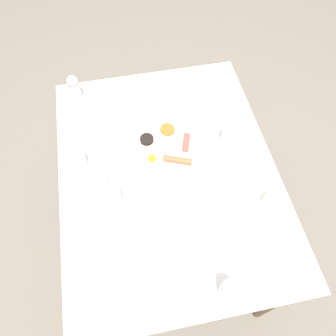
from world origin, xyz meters
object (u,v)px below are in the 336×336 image
teapot_far (105,199)px  salt_grinder (74,87)px  water_glass_short (232,135)px  pepper_grinder (227,289)px  teapot_near (184,219)px  teacup_with_saucer_left (156,97)px  napkin_folded (222,112)px  fork_by_plate (161,287)px  breakfast_plate (166,148)px  knife_by_plate (103,121)px  creamer_jug (272,202)px  water_glass_tall (75,163)px

teapot_far → salt_grinder: (0.07, -0.53, 0.02)m
water_glass_short → pepper_grinder: pepper_grinder is taller
teapot_near → water_glass_short: bearing=89.1°
teacup_with_saucer_left → water_glass_short: water_glass_short is taller
napkin_folded → fork_by_plate: 0.75m
teapot_far → water_glass_short: 0.54m
breakfast_plate → napkin_folded: bearing=-153.2°
fork_by_plate → knife_by_plate: size_ratio=0.95×
teacup_with_saucer_left → fork_by_plate: teacup_with_saucer_left is taller
creamer_jug → knife_by_plate: 0.74m
salt_grinder → fork_by_plate: salt_grinder is taller
teapot_far → fork_by_plate: size_ratio=1.24×
napkin_folded → fork_by_plate: bearing=59.1°
teapot_near → fork_by_plate: size_ratio=1.01×
water_glass_short → pepper_grinder: size_ratio=0.73×
pepper_grinder → napkin_folded: size_ratio=0.92×
water_glass_tall → creamer_jug: water_glass_tall is taller
breakfast_plate → knife_by_plate: (0.23, -0.19, -0.01)m
pepper_grinder → napkin_folded: bearing=-105.7°
teapot_near → knife_by_plate: teapot_near is taller
creamer_jug → teacup_with_saucer_left: bearing=-61.0°
breakfast_plate → pepper_grinder: (-0.07, 0.56, 0.06)m
napkin_folded → knife_by_plate: size_ratio=0.83×
water_glass_tall → water_glass_short: bearing=-179.5°
water_glass_tall → water_glass_short: size_ratio=0.94×
breakfast_plate → pepper_grinder: size_ratio=2.53×
water_glass_tall → breakfast_plate: bearing=-176.1°
pepper_grinder → knife_by_plate: 0.81m
teapot_near → creamer_jug: (-0.32, -0.01, -0.02)m
teapot_far → salt_grinder: bearing=-165.1°
salt_grinder → creamer_jug: bearing=134.8°
breakfast_plate → creamer_jug: bearing=135.9°
creamer_jug → fork_by_plate: creamer_jug is taller
teapot_near → salt_grinder: salt_grinder is taller
water_glass_short → creamer_jug: size_ratio=1.02×
teapot_near → fork_by_plate: (0.12, 0.19, -0.04)m
teapot_far → teacup_with_saucer_left: teapot_far is taller
breakfast_plate → fork_by_plate: (0.11, 0.51, -0.01)m
water_glass_short → napkin_folded: size_ratio=0.67×
teapot_near → water_glass_tall: teapot_near is taller
water_glass_tall → pepper_grinder: 0.68m
knife_by_plate → teacup_with_saucer_left: bearing=-164.3°
teacup_with_saucer_left → salt_grinder: bearing=-14.4°
water_glass_short → fork_by_plate: water_glass_short is taller
teapot_near → water_glass_short: teapot_near is taller
water_glass_short → pepper_grinder: (0.19, 0.54, 0.02)m
teapot_near → teapot_far: 0.28m
teapot_near → teacup_with_saucer_left: size_ratio=1.15×
teapot_far → pepper_grinder: 0.49m
water_glass_short → teapot_near: bearing=49.3°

